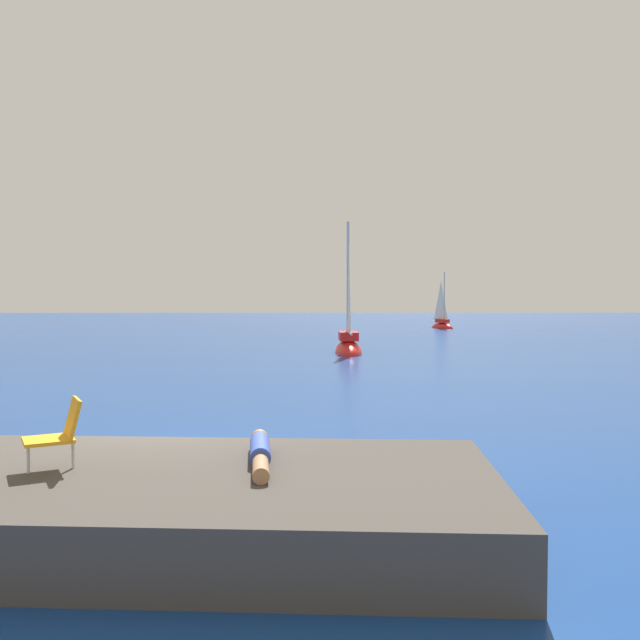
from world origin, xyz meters
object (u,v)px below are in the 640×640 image
person_sunbather (260,452)px  beach_chair (59,431)px  sailboat_far (442,325)px  sailboat_near (348,346)px

person_sunbather → beach_chair: beach_chair is taller
sailboat_far → person_sunbather: bearing=-38.2°
sailboat_near → person_sunbather: 22.17m
sailboat_far → person_sunbather: 44.31m
sailboat_near → beach_chair: 22.83m
sailboat_far → beach_chair: 45.20m
person_sunbather → sailboat_near: bearing=169.3°
person_sunbather → beach_chair: 2.28m
sailboat_near → sailboat_far: bearing=-22.5°
person_sunbather → sailboat_far: bearing=161.4°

